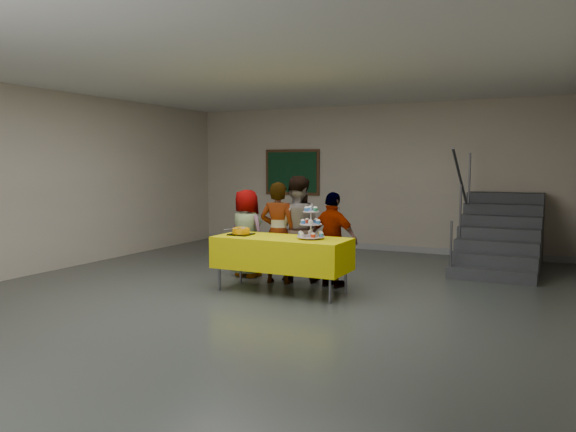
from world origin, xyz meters
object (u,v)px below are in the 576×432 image
(bake_table, at_px, (282,253))
(staircase, at_px, (501,238))
(schoolchild_b, at_px, (278,233))
(bear_cake, at_px, (241,231))
(schoolchild_c, at_px, (296,229))
(noticeboard, at_px, (292,172))
(schoolchild_a, at_px, (247,233))
(schoolchild_d, at_px, (333,240))
(cupcake_stand, at_px, (311,227))

(bake_table, bearing_deg, staircase, 53.95)
(schoolchild_b, distance_m, staircase, 4.11)
(bear_cake, xyz_separation_m, schoolchild_c, (0.50, 0.79, -0.03))
(bear_cake, xyz_separation_m, noticeboard, (-1.28, 4.32, 0.77))
(schoolchild_b, xyz_separation_m, schoolchild_c, (0.18, 0.25, 0.04))
(bake_table, distance_m, schoolchild_a, 1.27)
(staircase, height_order, noticeboard, noticeboard)
(bake_table, height_order, noticeboard, noticeboard)
(bake_table, height_order, schoolchild_d, schoolchild_d)
(cupcake_stand, distance_m, schoolchild_a, 1.63)
(cupcake_stand, height_order, schoolchild_b, schoolchild_b)
(noticeboard, bearing_deg, cupcake_stand, -61.21)
(cupcake_stand, relative_size, schoolchild_c, 0.28)
(schoolchild_d, distance_m, noticeboard, 4.51)
(schoolchild_d, xyz_separation_m, noticeboard, (-2.44, 3.68, 0.91))
(schoolchild_a, relative_size, schoolchild_c, 0.86)
(schoolchild_a, distance_m, schoolchild_c, 0.87)
(schoolchild_a, relative_size, staircase, 0.58)
(staircase, relative_size, noticeboard, 1.85)
(schoolchild_c, distance_m, schoolchild_d, 0.68)
(cupcake_stand, bearing_deg, schoolchild_d, 81.36)
(bear_cake, bearing_deg, staircase, 47.71)
(schoolchild_c, relative_size, schoolchild_d, 1.16)
(cupcake_stand, height_order, noticeboard, noticeboard)
(staircase, bearing_deg, schoolchild_c, -134.77)
(bake_table, distance_m, schoolchild_c, 0.83)
(bake_table, relative_size, noticeboard, 1.45)
(schoolchild_c, bearing_deg, schoolchild_b, 37.77)
(cupcake_stand, bearing_deg, schoolchild_c, 127.59)
(bake_table, relative_size, cupcake_stand, 4.22)
(bear_cake, xyz_separation_m, schoolchild_a, (-0.37, 0.78, -0.14))
(bear_cake, bearing_deg, schoolchild_d, 29.00)
(bear_cake, xyz_separation_m, schoolchild_b, (0.32, 0.54, -0.07))
(bear_cake, height_order, noticeboard, noticeboard)
(schoolchild_d, xyz_separation_m, staircase, (2.01, 2.84, -0.20))
(cupcake_stand, distance_m, schoolchild_b, 0.91)
(schoolchild_b, bearing_deg, cupcake_stand, 139.79)
(schoolchild_b, bearing_deg, staircase, -141.37)
(schoolchild_b, bearing_deg, noticeboard, -74.43)
(schoolchild_c, height_order, schoolchild_d, schoolchild_c)
(schoolchild_c, relative_size, staircase, 0.67)
(schoolchild_d, relative_size, noticeboard, 1.06)
(bake_table, height_order, schoolchild_b, schoolchild_b)
(bear_cake, distance_m, staircase, 4.72)
(bear_cake, distance_m, schoolchild_b, 0.63)
(bake_table, bearing_deg, schoolchild_a, 142.87)
(schoolchild_a, relative_size, schoolchild_d, 1.00)
(cupcake_stand, relative_size, schoolchild_a, 0.32)
(staircase, bearing_deg, schoolchild_a, -142.58)
(schoolchild_b, bearing_deg, schoolchild_c, -132.71)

